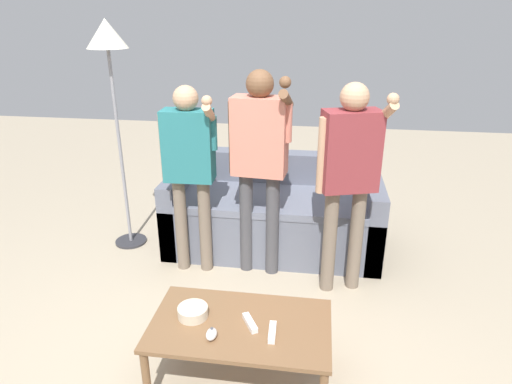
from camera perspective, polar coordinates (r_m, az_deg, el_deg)
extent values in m
plane|color=tan|center=(2.92, -4.74, -20.32)|extent=(12.00, 12.00, 0.00)
cube|color=slate|center=(3.94, 2.22, -4.05)|extent=(1.82, 0.82, 0.46)
cube|color=slate|center=(3.77, 2.17, -0.97)|extent=(1.54, 0.70, 0.06)
cube|color=slate|center=(4.08, 2.79, 2.91)|extent=(1.82, 0.18, 0.33)
cube|color=slate|center=(4.06, -9.63, -1.92)|extent=(0.14, 0.82, 0.66)
cube|color=slate|center=(3.91, 14.60, -3.34)|extent=(0.14, 0.82, 0.66)
cube|color=brown|center=(2.53, -2.02, -16.72)|extent=(0.98, 0.57, 0.03)
cylinder|color=brown|center=(2.59, -13.90, -22.21)|extent=(0.04, 0.04, 0.37)
cylinder|color=brown|center=(2.94, -10.22, -15.57)|extent=(0.04, 0.04, 0.37)
cylinder|color=brown|center=(2.83, 8.64, -17.29)|extent=(0.04, 0.04, 0.37)
cylinder|color=beige|center=(2.58, -8.11, -14.98)|extent=(0.17, 0.17, 0.06)
ellipsoid|color=white|center=(2.43, -5.74, -17.70)|extent=(0.06, 0.09, 0.05)
cylinder|color=#4C4C51|center=(2.42, -5.70, -17.03)|extent=(0.02, 0.02, 0.01)
cylinder|color=#2D2D33|center=(4.26, -15.73, -6.08)|extent=(0.28, 0.28, 0.02)
cylinder|color=gray|center=(3.94, -17.01, 4.90)|extent=(0.03, 0.03, 1.68)
cone|color=silver|center=(3.79, -18.68, 18.74)|extent=(0.32, 0.32, 0.22)
cylinder|color=#756656|center=(3.60, -9.58, -4.15)|extent=(0.10, 0.10, 0.78)
cylinder|color=#756656|center=(3.56, -6.55, -4.33)|extent=(0.10, 0.10, 0.78)
cube|color=#28757A|center=(3.34, -8.68, 5.89)|extent=(0.38, 0.21, 0.53)
sphere|color=tan|center=(3.26, -9.03, 11.81)|extent=(0.18, 0.18, 0.18)
cylinder|color=tan|center=(3.40, -11.68, 5.54)|extent=(0.07, 0.07, 0.51)
cylinder|color=#28757A|center=(3.27, -5.62, 7.55)|extent=(0.07, 0.07, 0.25)
cylinder|color=tan|center=(3.17, -5.99, 9.94)|extent=(0.07, 0.25, 0.19)
sphere|color=tan|center=(3.08, -6.34, 11.56)|extent=(0.07, 0.07, 0.07)
cylinder|color=#47474C|center=(3.53, -1.22, -3.90)|extent=(0.10, 0.10, 0.84)
cylinder|color=#47474C|center=(3.48, 2.12, -4.26)|extent=(0.10, 0.10, 0.84)
cube|color=#DB7F6B|center=(3.25, 0.48, 7.15)|extent=(0.42, 0.25, 0.58)
sphere|color=brown|center=(3.18, 0.50, 13.74)|extent=(0.20, 0.20, 0.20)
cylinder|color=brown|center=(3.31, -2.90, 6.91)|extent=(0.07, 0.07, 0.54)
cylinder|color=#DB7F6B|center=(3.19, 4.01, 8.82)|extent=(0.07, 0.07, 0.27)
cylinder|color=brown|center=(3.10, 3.91, 11.78)|extent=(0.09, 0.28, 0.18)
sphere|color=brown|center=(3.02, 3.77, 13.89)|extent=(0.08, 0.08, 0.08)
cylinder|color=#756656|center=(3.32, 9.42, -6.24)|extent=(0.10, 0.10, 0.81)
cylinder|color=#756656|center=(3.39, 12.70, -5.92)|extent=(0.10, 0.10, 0.81)
cube|color=brown|center=(3.09, 12.00, 5.17)|extent=(0.43, 0.31, 0.56)
sphere|color=tan|center=(3.01, 12.56, 11.83)|extent=(0.19, 0.19, 0.19)
cylinder|color=tan|center=(3.04, 8.55, 4.60)|extent=(0.07, 0.07, 0.53)
cylinder|color=brown|center=(3.14, 15.48, 7.11)|extent=(0.07, 0.07, 0.26)
cylinder|color=tan|center=(3.03, 16.36, 9.64)|extent=(0.13, 0.26, 0.20)
sphere|color=tan|center=(2.95, 17.20, 11.34)|extent=(0.08, 0.08, 0.08)
cube|color=white|center=(2.45, 2.10, -17.55)|extent=(0.04, 0.15, 0.03)
cylinder|color=silver|center=(2.46, 2.16, -16.84)|extent=(0.01, 0.01, 0.00)
cube|color=silver|center=(2.40, 2.03, -17.93)|extent=(0.02, 0.02, 0.00)
cube|color=white|center=(2.50, -0.78, -16.45)|extent=(0.11, 0.15, 0.03)
cylinder|color=silver|center=(2.51, -1.00, -15.78)|extent=(0.01, 0.01, 0.00)
cube|color=silver|center=(2.46, -0.39, -16.76)|extent=(0.02, 0.02, 0.00)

